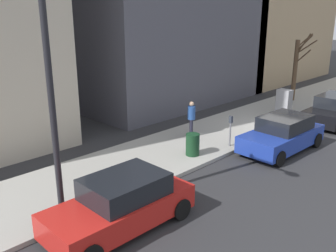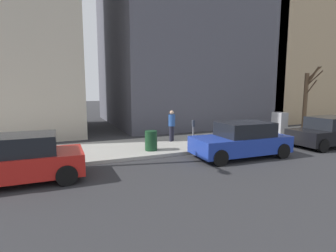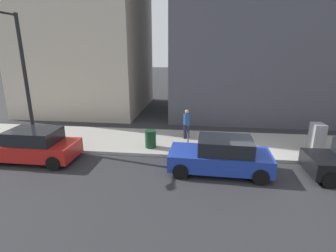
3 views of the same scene
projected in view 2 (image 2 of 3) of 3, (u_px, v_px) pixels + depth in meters
ground_plane at (255, 147)px, 13.28m from camera, size 120.00×120.00×0.00m
sidewalk at (231, 139)px, 15.09m from camera, size 4.00×36.00×0.15m
parked_car_black at (329, 132)px, 13.54m from camera, size 1.97×4.23×1.52m
parked_car_blue at (241, 140)px, 11.33m from camera, size 2.04×4.26×1.52m
parked_car_red at (14, 160)px, 8.13m from camera, size 1.95×4.21×1.52m
parking_meter at (193, 131)px, 12.25m from camera, size 0.14×0.10×1.35m
utility_box at (279, 125)px, 15.49m from camera, size 0.83×0.61×1.43m
bare_tree at (306, 99)px, 17.83m from camera, size 1.52×0.82×4.29m
trash_bin at (151, 141)px, 11.96m from camera, size 0.56×0.56×0.90m
pedestrian_near_meter at (172, 124)px, 14.07m from camera, size 0.36×0.36×1.66m
office_tower_left at (279, 17)px, 27.65m from camera, size 12.53×12.53×21.03m
office_block_center at (180, 15)px, 23.26m from camera, size 12.60×12.60×18.93m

